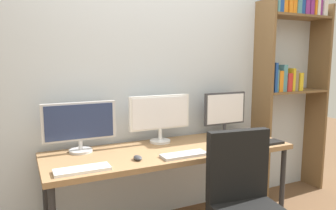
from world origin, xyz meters
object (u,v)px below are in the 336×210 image
(monitor_left, at_px, (80,125))
(computer_mouse, at_px, (138,158))
(monitor_center, at_px, (160,116))
(desk, at_px, (171,155))
(monitor_right, at_px, (225,112))
(keyboard_right, at_px, (262,143))
(bookshelf, at_px, (290,60))
(keyboard_left, at_px, (82,170))
(keyboard_center, at_px, (184,155))

(monitor_left, xyz_separation_m, computer_mouse, (0.33, -0.38, -0.20))
(monitor_center, xyz_separation_m, computer_mouse, (-0.35, -0.38, -0.22))
(desk, relative_size, monitor_right, 4.50)
(keyboard_right, bearing_deg, computer_mouse, 176.79)
(bookshelf, bearing_deg, monitor_left, -179.54)
(computer_mouse, bearing_deg, monitor_center, 47.80)
(computer_mouse, bearing_deg, keyboard_left, -171.35)
(keyboard_right, bearing_deg, monitor_right, 98.99)
(monitor_left, height_order, keyboard_right, monitor_left)
(desk, bearing_deg, computer_mouse, -153.99)
(desk, distance_m, keyboard_right, 0.79)
(keyboard_right, bearing_deg, desk, 162.94)
(desk, relative_size, keyboard_left, 5.60)
(monitor_left, bearing_deg, bookshelf, 0.46)
(keyboard_right, height_order, computer_mouse, computer_mouse)
(keyboard_left, distance_m, computer_mouse, 0.41)
(monitor_left, bearing_deg, keyboard_center, -33.07)
(bookshelf, distance_m, keyboard_right, 1.13)
(keyboard_left, height_order, computer_mouse, computer_mouse)
(keyboard_right, xyz_separation_m, computer_mouse, (-1.09, 0.06, 0.01))
(monitor_right, xyz_separation_m, keyboard_right, (0.07, -0.44, -0.21))
(keyboard_left, bearing_deg, keyboard_center, 0.00)
(computer_mouse, bearing_deg, monitor_right, 20.39)
(bookshelf, height_order, monitor_left, bookshelf)
(monitor_right, bearing_deg, bookshelf, 1.22)
(bookshelf, bearing_deg, monitor_center, -179.33)
(desk, height_order, bookshelf, bookshelf)
(bookshelf, height_order, keyboard_left, bookshelf)
(bookshelf, distance_m, monitor_left, 2.24)
(monitor_left, height_order, monitor_center, monitor_center)
(monitor_center, distance_m, computer_mouse, 0.56)
(keyboard_left, bearing_deg, monitor_left, 81.01)
(keyboard_right, relative_size, computer_mouse, 4.10)
(monitor_center, relative_size, keyboard_center, 1.56)
(monitor_left, relative_size, monitor_center, 1.01)
(monitor_right, relative_size, computer_mouse, 4.63)
(keyboard_left, relative_size, keyboard_center, 1.01)
(monitor_center, xyz_separation_m, monitor_right, (0.68, -0.00, -0.01))
(monitor_right, height_order, keyboard_left, monitor_right)
(monitor_left, relative_size, monitor_right, 1.26)
(monitor_right, bearing_deg, keyboard_right, -81.01)
(monitor_left, bearing_deg, computer_mouse, -48.75)
(desk, xyz_separation_m, monitor_left, (-0.68, 0.21, 0.27))
(bookshelf, bearing_deg, monitor_right, -178.78)
(monitor_center, bearing_deg, computer_mouse, -132.20)
(monitor_right, distance_m, computer_mouse, 1.11)
(desk, bearing_deg, bookshelf, 8.67)
(keyboard_center, height_order, keyboard_right, same)
(monitor_right, distance_m, keyboard_center, 0.84)
(monitor_right, xyz_separation_m, keyboard_center, (-0.68, -0.44, -0.21))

